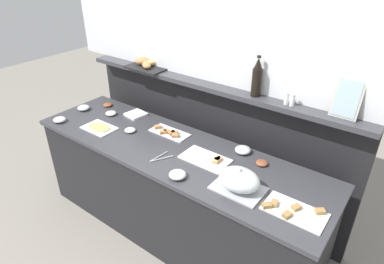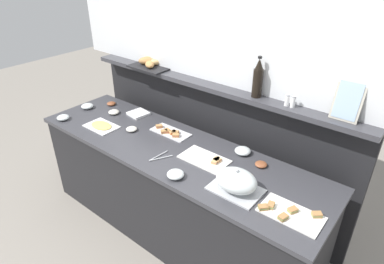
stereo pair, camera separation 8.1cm
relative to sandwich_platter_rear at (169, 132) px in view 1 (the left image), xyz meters
name	(u,v)px [view 1 (the left image)]	position (x,y,z in m)	size (l,w,h in m)	color
ground_plane	(211,195)	(0.18, 0.43, -0.89)	(12.00, 12.00, 0.00)	gray
buffet_counter	(174,191)	(0.18, -0.17, -0.45)	(2.60, 0.75, 0.88)	black
back_ledge_unit	(210,142)	(0.18, 0.38, -0.22)	(2.70, 0.22, 1.29)	black
sandwich_platter_rear	(169,132)	(0.00, 0.00, 0.00)	(0.36, 0.16, 0.04)	silver
sandwich_platter_front	(207,159)	(0.50, -0.14, 0.00)	(0.37, 0.22, 0.04)	white
sandwich_platter_side	(293,211)	(1.23, -0.29, 0.00)	(0.37, 0.21, 0.04)	white
cold_cuts_platter	(99,128)	(-0.56, -0.30, 0.00)	(0.30, 0.20, 0.02)	white
serving_cloche	(239,180)	(0.86, -0.30, 0.06)	(0.34, 0.24, 0.17)	#B7BABF
glass_bowl_large	(60,120)	(-0.95, -0.44, 0.01)	(0.11, 0.11, 0.05)	silver
glass_bowl_medium	(243,150)	(0.66, 0.11, 0.01)	(0.13, 0.13, 0.05)	silver
glass_bowl_small	(84,108)	(-0.99, -0.14, 0.01)	(0.12, 0.12, 0.05)	silver
glass_bowl_extra	(177,175)	(0.45, -0.44, 0.01)	(0.12, 0.12, 0.05)	silver
condiment_bowl_teal	(108,105)	(-0.86, 0.06, 0.00)	(0.09, 0.09, 0.03)	brown
condiment_bowl_red	(111,113)	(-0.68, -0.06, 0.01)	(0.10, 0.10, 0.04)	silver
condiment_bowl_cream	(130,130)	(-0.29, -0.18, 0.01)	(0.10, 0.10, 0.03)	silver
condiment_bowl_dark	(262,163)	(0.86, 0.05, 0.00)	(0.09, 0.09, 0.03)	brown
serving_tongs	(160,158)	(0.20, -0.34, -0.01)	(0.10, 0.19, 0.01)	#B7BABF
napkin_stack	(136,114)	(-0.48, 0.08, 0.00)	(0.17, 0.17, 0.02)	white
wine_bottle_dark	(257,78)	(0.62, 0.32, 0.54)	(0.08, 0.08, 0.32)	black
salt_shaker	(287,99)	(0.88, 0.31, 0.44)	(0.03, 0.03, 0.09)	white
pepper_shaker	(292,100)	(0.92, 0.31, 0.44)	(0.03, 0.03, 0.09)	white
bread_basket	(147,64)	(-0.53, 0.32, 0.43)	(0.40, 0.26, 0.08)	black
framed_picture	(347,98)	(1.27, 0.35, 0.53)	(0.18, 0.09, 0.28)	#B2AD9E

